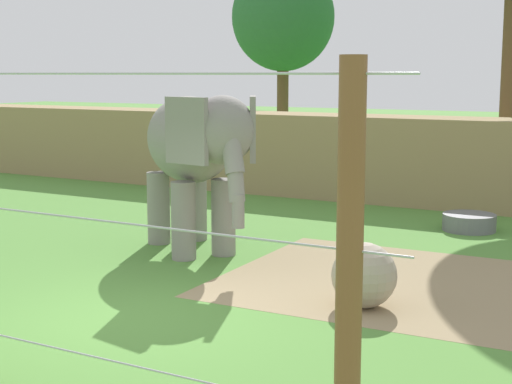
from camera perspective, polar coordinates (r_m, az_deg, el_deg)
ground_plane at (r=10.54m, az=-9.22°, el=-9.28°), size 120.00×120.00×0.00m
dirt_patch at (r=12.27m, az=11.19°, el=-6.71°), size 5.74×4.74×0.01m
embankment_wall at (r=19.91m, az=10.52°, el=2.43°), size 36.00×1.80×2.18m
elephant at (r=13.85m, az=-4.59°, el=3.30°), size 3.47×2.99×2.91m
enrichment_ball at (r=10.85m, az=8.07°, el=-6.17°), size 0.93×0.93×0.93m
water_tub at (r=16.61m, az=15.61°, el=-2.16°), size 1.10×1.10×0.35m
tree_far_left at (r=29.36m, az=2.04°, el=12.85°), size 3.85×3.85×7.38m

